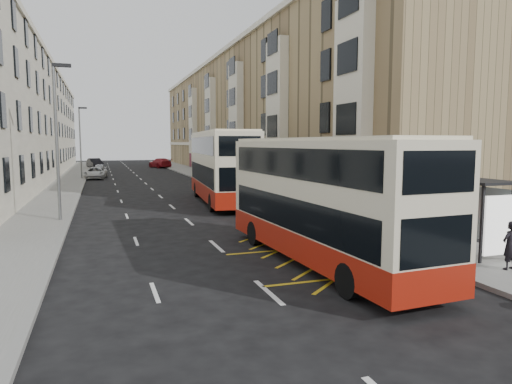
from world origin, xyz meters
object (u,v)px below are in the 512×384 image
object	(u,v)px
street_lamp_near	(57,133)
double_decker_front	(321,200)
street_lamp_far	(81,138)
pedestrian_far	(340,208)
car_silver	(100,168)
pedestrian_near	(510,245)
white_van	(96,173)
car_red	(160,163)
bus_shelter	(467,198)
car_dark	(95,163)
double_decker_rear	(221,167)
pedestrian_mid	(432,215)

from	to	relation	value
street_lamp_near	double_decker_front	world-z (taller)	street_lamp_near
street_lamp_far	pedestrian_far	world-z (taller)	street_lamp_far
car_silver	street_lamp_near	bearing A→B (deg)	-81.29
pedestrian_near	car_silver	bearing A→B (deg)	-85.75
double_decker_front	white_van	bearing A→B (deg)	97.75
street_lamp_near	pedestrian_far	size ratio (longest dim) A/B	5.22
street_lamp_far	car_red	world-z (taller)	street_lamp_far
bus_shelter	pedestrian_near	world-z (taller)	bus_shelter
white_van	pedestrian_near	bearing A→B (deg)	-68.14
pedestrian_near	pedestrian_far	size ratio (longest dim) A/B	1.01
street_lamp_far	white_van	bearing A→B (deg)	2.35
white_van	car_silver	world-z (taller)	white_van
double_decker_front	pedestrian_near	world-z (taller)	double_decker_front
bus_shelter	car_silver	world-z (taller)	bus_shelter
white_van	double_decker_front	bearing A→B (deg)	-73.55
white_van	car_dark	xyz separation A→B (m)	(-0.32, 23.89, 0.13)
double_decker_front	car_silver	xyz separation A→B (m)	(-7.24, 52.14, -1.55)
car_red	street_lamp_near	bearing A→B (deg)	61.17
bus_shelter	pedestrian_far	world-z (taller)	bus_shelter
double_decker_rear	white_van	bearing A→B (deg)	113.26
double_decker_front	white_van	xyz separation A→B (m)	(-7.66, 41.74, -1.52)
pedestrian_far	car_red	xyz separation A→B (m)	(-1.84, 57.19, -0.12)
pedestrian_near	pedestrian_far	xyz separation A→B (m)	(-0.89, 9.21, -0.01)
street_lamp_far	double_decker_front	world-z (taller)	street_lamp_far
double_decker_rear	car_red	size ratio (longest dim) A/B	2.27
bus_shelter	street_lamp_far	bearing A→B (deg)	109.12
pedestrian_near	car_silver	xyz separation A→B (m)	(-12.28, 55.25, -0.28)
double_decker_front	double_decker_rear	world-z (taller)	double_decker_rear
car_red	white_van	bearing A→B (deg)	48.83
pedestrian_near	street_lamp_far	bearing A→B (deg)	-80.73
street_lamp_near	car_red	xyz separation A→B (m)	(11.45, 51.60, -3.84)
car_dark	car_red	size ratio (longest dim) A/B	0.89
bus_shelter	car_dark	distance (m)	67.72
double_decker_rear	white_van	world-z (taller)	double_decker_rear
bus_shelter	white_van	distance (m)	44.49
double_decker_front	pedestrian_mid	xyz separation A→B (m)	(6.81, 2.61, -1.24)
pedestrian_mid	car_dark	world-z (taller)	pedestrian_mid
double_decker_rear	car_red	distance (m)	46.83
double_decker_front	pedestrian_near	size ratio (longest dim) A/B	7.04
pedestrian_near	car_dark	world-z (taller)	pedestrian_near
street_lamp_near	car_silver	xyz separation A→B (m)	(1.89, 40.45, -3.99)
car_red	double_decker_rear	bearing A→B (deg)	71.77
street_lamp_far	car_silver	world-z (taller)	street_lamp_far
pedestrian_mid	pedestrian_near	bearing A→B (deg)	-99.90
street_lamp_near	double_decker_rear	xyz separation A→B (m)	(9.90, 4.83, -2.14)
car_dark	pedestrian_mid	bearing A→B (deg)	-91.09
bus_shelter	pedestrian_mid	size ratio (longest dim) A/B	2.64
double_decker_rear	pedestrian_near	xyz separation A→B (m)	(4.27, -19.62, -1.57)
pedestrian_near	car_red	bearing A→B (deg)	-95.93
street_lamp_far	pedestrian_far	distance (m)	38.17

